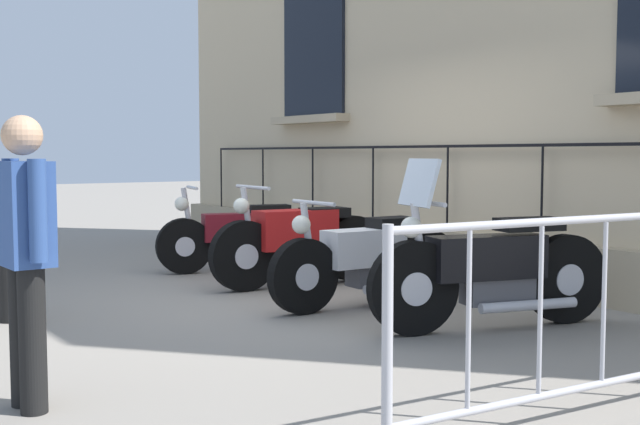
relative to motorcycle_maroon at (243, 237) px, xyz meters
The scene contains 8 objects.
ground_plane 1.95m from the motorcycle_maroon, 74.15° to the left, with size 60.00×60.00×0.00m, color gray.
motorcycle_maroon is the anchor object (origin of this frame).
motorcycle_red 1.25m from the motorcycle_maroon, 86.21° to the left, with size 1.97×0.74×1.04m.
motorcycle_white 2.48m from the motorcycle_maroon, 85.40° to the left, with size 2.02×0.64×0.96m.
motorcycle_black 3.75m from the motorcycle_maroon, 89.40° to the left, with size 1.99×0.84×1.32m.
crowd_barrier 5.54m from the motorcycle_maroon, 76.53° to the left, with size 2.31×0.32×1.05m.
bollard 3.18m from the motorcycle_maroon, 23.10° to the left, with size 0.23×0.23×1.02m.
pedestrian_walking 5.00m from the motorcycle_maroon, 45.95° to the left, with size 0.23×0.53×1.55m.
Camera 1 is at (4.11, 5.91, 1.35)m, focal length 43.70 mm.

